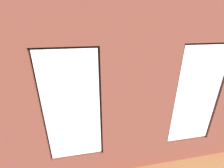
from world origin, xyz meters
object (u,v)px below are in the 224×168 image
object	(u,v)px
media_console	(40,101)
potted_plant_beside_window_right	(33,133)
remote_silver	(103,90)
potted_plant_near_tv	(48,104)
tv_flatscreen	(36,85)
cup_ceramic	(116,88)
potted_plant_between_couches	(166,113)
remote_black	(111,92)
potted_plant_corner_far_left	(214,119)
couch_by_window	(109,135)
couch_left	(171,95)
papasan_chair	(105,77)
candle_jar	(108,90)
potted_plant_mid_room_small	(124,79)
coffee_table	(108,92)
table_plant_small	(98,90)
potted_plant_corner_near_left	(148,67)

from	to	relation	value
media_console	potted_plant_beside_window_right	xyz separation A→B (m)	(-0.52, 2.38, 0.49)
remote_silver	potted_plant_near_tv	distance (m)	2.07
tv_flatscreen	potted_plant_beside_window_right	world-z (taller)	potted_plant_beside_window_right
tv_flatscreen	media_console	bearing A→B (deg)	90.00
cup_ceramic	potted_plant_between_couches	distance (m)	2.48
remote_black	media_console	size ratio (longest dim) A/B	0.18
potted_plant_corner_far_left	couch_by_window	bearing A→B (deg)	-2.02
couch_left	potted_plant_near_tv	size ratio (longest dim) A/B	1.83
papasan_chair	potted_plant_between_couches	bearing A→B (deg)	105.56
remote_silver	papasan_chair	size ratio (longest dim) A/B	0.14
potted_plant_between_couches	potted_plant_corner_far_left	world-z (taller)	potted_plant_between_couches
couch_left	remote_black	xyz separation A→B (m)	(2.25, -0.39, 0.12)
potted_plant_corner_far_left	potted_plant_near_tv	distance (m)	4.67
remote_black	potted_plant_beside_window_right	xyz separation A→B (m)	(2.06, 2.21, 0.27)
cup_ceramic	candle_jar	distance (m)	0.37
couch_by_window	papasan_chair	bearing A→B (deg)	-96.86
potted_plant_mid_room_small	coffee_table	bearing A→B (deg)	48.16
remote_silver	tv_flatscreen	world-z (taller)	tv_flatscreen
couch_left	table_plant_small	distance (m)	2.75
potted_plant_between_couches	potted_plant_near_tv	size ratio (longest dim) A/B	1.04
candle_jar	table_plant_small	world-z (taller)	table_plant_small
couch_by_window	remote_black	size ratio (longest dim) A/B	12.29
tv_flatscreen	potted_plant_corner_near_left	size ratio (longest dim) A/B	0.99
table_plant_small	remote_silver	size ratio (longest dim) A/B	1.38
coffee_table	remote_black	xyz separation A→B (m)	(-0.09, 0.13, 0.07)
potted_plant_corner_near_left	potted_plant_near_tv	xyz separation A→B (m)	(4.45, 2.94, -0.05)
potted_plant_between_couches	candle_jar	bearing A→B (deg)	-61.64
couch_by_window	couch_left	world-z (taller)	same
candle_jar	cup_ceramic	bearing A→B (deg)	-155.84
media_console	potted_plant_corner_near_left	bearing A→B (deg)	-158.16
couch_left	couch_by_window	bearing A→B (deg)	-53.86
coffee_table	remote_silver	world-z (taller)	remote_silver
tv_flatscreen	potted_plant_mid_room_small	size ratio (longest dim) A/B	1.60
remote_silver	tv_flatscreen	xyz separation A→B (m)	(2.33, 0.07, 0.41)
coffee_table	tv_flatscreen	size ratio (longest dim) A/B	1.05
cup_ceramic	media_console	distance (m)	2.84
potted_plant_beside_window_right	potted_plant_mid_room_small	bearing A→B (deg)	-130.57
potted_plant_mid_room_small	potted_plant_beside_window_right	world-z (taller)	potted_plant_beside_window_right
couch_left	potted_plant_near_tv	distance (m)	4.32
cup_ceramic	potted_plant_beside_window_right	size ratio (longest dim) A/B	0.07
coffee_table	potted_plant_beside_window_right	bearing A→B (deg)	50.00
couch_left	remote_black	bearing A→B (deg)	-96.31
coffee_table	potted_plant_mid_room_small	distance (m)	1.36
candle_jar	potted_plant_near_tv	size ratio (longest dim) A/B	0.10
potted_plant_mid_room_small	couch_left	bearing A→B (deg)	133.28
candle_jar	media_console	world-z (taller)	candle_jar
coffee_table	potted_plant_corner_near_left	bearing A→B (deg)	-140.88
potted_plant_mid_room_small	potted_plant_beside_window_right	xyz separation A→B (m)	(2.87, 3.35, 0.23)
media_console	candle_jar	bearing A→B (deg)	179.18
couch_left	remote_silver	xyz separation A→B (m)	(2.50, -0.63, 0.12)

